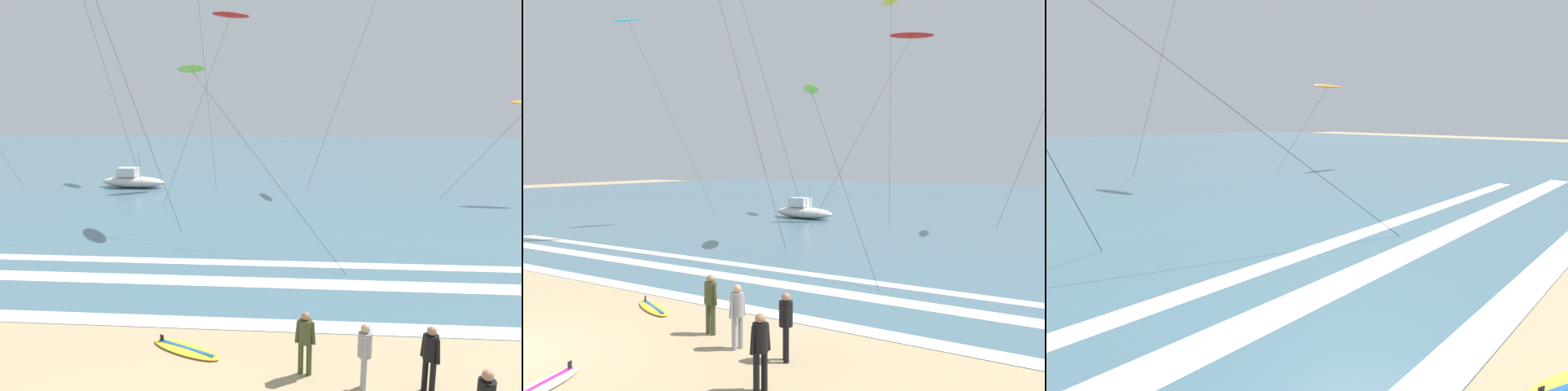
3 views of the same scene
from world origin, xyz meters
The scene contains 11 objects.
ocean_surface centered at (0.00, 51.28, 0.01)m, with size 140.00×90.00×0.01m, color #476B7A.
wave_foam_shoreline centered at (-0.02, 6.68, 0.01)m, with size 56.39×0.79×0.01m, color white.
wave_foam_mid_break centered at (-0.09, 10.06, 0.01)m, with size 45.36×1.00×0.01m, color white.
wave_foam_outer_break centered at (0.00, 12.22, 0.01)m, with size 37.45×0.70×0.01m, color white.
surfer_background_far centered at (5.85, 3.65, 0.96)m, with size 0.39×0.45×1.60m.
surfer_mid_group centered at (4.41, 3.67, 0.96)m, with size 0.32×0.52×1.60m.
surfer_foreground_main centered at (3.09, 4.18, 0.96)m, with size 0.52×0.32×1.60m.
surfboard_foreground_flat centered at (-0.02, 5.05, 0.05)m, with size 2.16×1.42×0.25m.
kite_red_far_right centered at (-2.52, 32.09, 13.35)m, with size 5.04×9.57×13.67m.
kite_lime_distant_low centered at (-2.79, 18.85, 8.27)m, with size 8.88×9.31×8.54m.
offshore_boat centered at (-10.29, 30.05, 0.55)m, with size 5.32×2.11×2.70m.
Camera 1 is at (2.84, -6.19, 6.34)m, focal length 32.32 mm.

